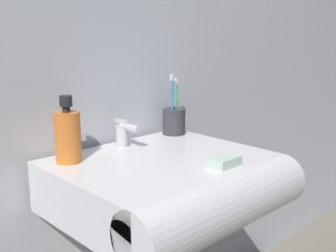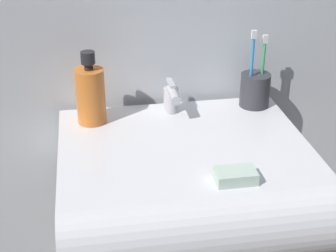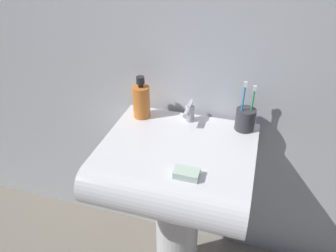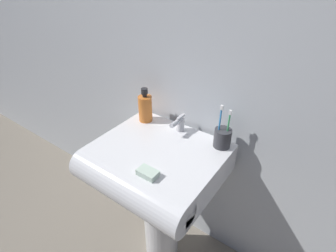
# 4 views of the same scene
# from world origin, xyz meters

# --- Properties ---
(sink_basin) EXTENTS (0.54, 0.49, 0.14)m
(sink_basin) POSITION_xyz_m (0.00, -0.05, 0.67)
(sink_basin) COLOR white
(sink_basin) RESTS_ON sink_pedestal
(faucet) EXTENTS (0.04, 0.10, 0.08)m
(faucet) POSITION_xyz_m (0.00, 0.15, 0.78)
(faucet) COLOR silver
(faucet) RESTS_ON sink_basin
(toothbrush_cup) EXTENTS (0.07, 0.07, 0.20)m
(toothbrush_cup) POSITION_xyz_m (0.21, 0.16, 0.78)
(toothbrush_cup) COLOR #38383D
(toothbrush_cup) RESTS_ON sink_basin
(soap_bottle) EXTENTS (0.07, 0.07, 0.17)m
(soap_bottle) POSITION_xyz_m (-0.19, 0.14, 0.80)
(soap_bottle) COLOR orange
(soap_bottle) RESTS_ON sink_basin
(bar_soap) EXTENTS (0.08, 0.05, 0.02)m
(bar_soap) POSITION_xyz_m (0.07, -0.16, 0.75)
(bar_soap) COLOR silver
(bar_soap) RESTS_ON sink_basin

